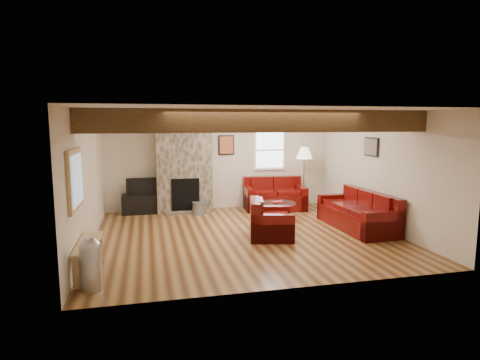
# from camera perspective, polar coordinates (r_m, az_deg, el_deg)

# --- Properties ---
(room) EXTENTS (8.00, 8.00, 8.00)m
(room) POSITION_cam_1_polar(r_m,az_deg,el_deg) (8.05, 0.78, 0.78)
(room) COLOR #573017
(room) RESTS_ON ground
(floor) EXTENTS (6.00, 6.00, 0.00)m
(floor) POSITION_cam_1_polar(r_m,az_deg,el_deg) (8.30, 0.76, -7.81)
(floor) COLOR #573017
(floor) RESTS_ON ground
(oak_beam) EXTENTS (6.00, 0.36, 0.38)m
(oak_beam) POSITION_cam_1_polar(r_m,az_deg,el_deg) (6.78, 3.37, 8.38)
(oak_beam) COLOR #311E0E
(oak_beam) RESTS_ON room
(chimney_breast) EXTENTS (1.40, 0.67, 2.50)m
(chimney_breast) POSITION_cam_1_polar(r_m,az_deg,el_deg) (10.33, -7.97, 2.15)
(chimney_breast) COLOR #3D382F
(chimney_breast) RESTS_ON floor
(back_window) EXTENTS (0.90, 0.08, 1.10)m
(back_window) POSITION_cam_1_polar(r_m,az_deg,el_deg) (10.98, 4.22, 4.28)
(back_window) COLOR white
(back_window) RESTS_ON room
(hatch_window) EXTENTS (0.08, 1.00, 0.90)m
(hatch_window) POSITION_cam_1_polar(r_m,az_deg,el_deg) (6.39, -22.38, 0.06)
(hatch_window) COLOR tan
(hatch_window) RESTS_ON room
(ceiling_dome) EXTENTS (0.40, 0.40, 0.18)m
(ceiling_dome) POSITION_cam_1_polar(r_m,az_deg,el_deg) (9.10, 4.98, 9.10)
(ceiling_dome) COLOR #EEE4CA
(ceiling_dome) RESTS_ON room
(artwork_back) EXTENTS (0.42, 0.06, 0.52)m
(artwork_back) POSITION_cam_1_polar(r_m,az_deg,el_deg) (10.68, -1.95, 5.00)
(artwork_back) COLOR black
(artwork_back) RESTS_ON room
(artwork_right) EXTENTS (0.06, 0.55, 0.42)m
(artwork_right) POSITION_cam_1_polar(r_m,az_deg,el_deg) (9.43, 18.12, 4.50)
(artwork_right) COLOR black
(artwork_right) RESTS_ON room
(sofa_three) EXTENTS (0.93, 2.11, 0.81)m
(sofa_three) POSITION_cam_1_polar(r_m,az_deg,el_deg) (9.07, 16.28, -4.15)
(sofa_three) COLOR #420408
(sofa_three) RESTS_ON floor
(loveseat) EXTENTS (1.66, 1.06, 0.84)m
(loveseat) POSITION_cam_1_polar(r_m,az_deg,el_deg) (10.66, 4.95, -1.96)
(loveseat) COLOR #420408
(loveseat) RESTS_ON floor
(armchair_red) EXTENTS (1.03, 1.12, 0.77)m
(armchair_red) POSITION_cam_1_polar(r_m,az_deg,el_deg) (8.05, 4.46, -5.50)
(armchair_red) COLOR #420408
(armchair_red) RESTS_ON floor
(coffee_table) EXTENTS (0.89, 0.89, 0.46)m
(coffee_table) POSITION_cam_1_polar(r_m,az_deg,el_deg) (9.45, 5.29, -4.52)
(coffee_table) COLOR #4A2C18
(coffee_table) RESTS_ON floor
(tv_cabinet) EXTENTS (0.99, 0.40, 0.49)m
(tv_cabinet) POSITION_cam_1_polar(r_m,az_deg,el_deg) (10.48, -13.75, -3.30)
(tv_cabinet) COLOR black
(tv_cabinet) RESTS_ON floor
(television) EXTENTS (0.75, 0.10, 0.43)m
(television) POSITION_cam_1_polar(r_m,az_deg,el_deg) (10.40, -13.84, -0.81)
(television) COLOR black
(television) RESTS_ON tv_cabinet
(floor_lamp) EXTENTS (0.42, 0.42, 1.64)m
(floor_lamp) POSITION_cam_1_polar(r_m,az_deg,el_deg) (10.72, 9.13, 3.32)
(floor_lamp) COLOR #A67B45
(floor_lamp) RESTS_ON floor
(pine_bench) EXTENTS (0.30, 1.29, 0.48)m
(pine_bench) POSITION_cam_1_polar(r_m,az_deg,el_deg) (6.62, -20.69, -10.31)
(pine_bench) COLOR tan
(pine_bench) RESTS_ON floor
(pedal_bin) EXTENTS (0.34, 0.34, 0.74)m
(pedal_bin) POSITION_cam_1_polar(r_m,az_deg,el_deg) (5.94, -20.44, -11.11)
(pedal_bin) COLOR #B0B0B6
(pedal_bin) RESTS_ON floor
(coal_bucket) EXTENTS (0.34, 0.34, 0.32)m
(coal_bucket) POSITION_cam_1_polar(r_m,az_deg,el_deg) (10.14, -5.96, -3.99)
(coal_bucket) COLOR gray
(coal_bucket) RESTS_ON floor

